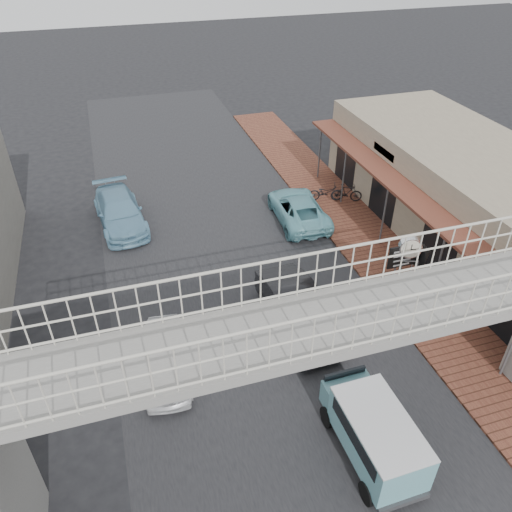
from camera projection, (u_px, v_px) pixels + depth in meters
ground at (269, 357)px, 16.88m from camera, size 120.00×120.00×0.00m
road_strip at (269, 357)px, 16.87m from camera, size 10.00×60.00×0.01m
sidewalk at (394, 271)px, 20.77m from camera, size 3.00×40.00×0.10m
shophouse_row at (481, 203)px, 21.52m from camera, size 7.20×18.00×4.00m
footbridge at (324, 383)px, 11.93m from camera, size 16.40×2.40×6.34m
white_hatchback at (166, 359)px, 15.98m from camera, size 1.90×3.84×1.26m
dark_sedan at (297, 310)px, 17.70m from camera, size 1.77×4.71×1.54m
angkot_curb at (298, 208)px, 23.88m from camera, size 2.40×4.74×1.29m
angkot_far at (120, 212)px, 23.50m from camera, size 2.46×5.06×1.42m
angkot_van at (374, 430)px, 13.27m from camera, size 1.66×3.52×1.72m
motorcycle_near at (325, 192)px, 25.41m from camera, size 1.81×1.10×0.90m
motorcycle_far at (347, 193)px, 25.36m from camera, size 1.59×1.02×0.93m
street_clock at (409, 251)px, 17.24m from camera, size 0.82×0.78×3.19m
arrow_sign at (421, 253)px, 17.57m from camera, size 1.70×1.07×2.95m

